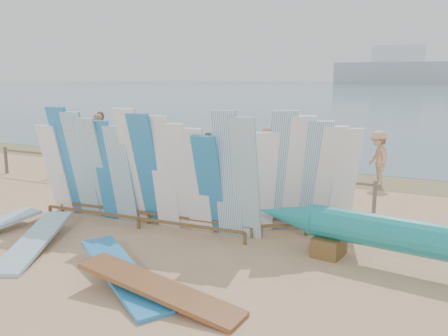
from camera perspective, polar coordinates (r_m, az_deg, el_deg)
The scene contains 23 objects.
ground at distance 11.39m, azimuth -16.68°, elevation -6.04°, with size 160.00×160.00×0.00m, color tan.
ocean at distance 136.23m, azimuth 22.78°, elevation 8.87°, with size 320.00×240.00×0.02m, color #44677A.
wet_sand_strip at distance 17.22m, azimuth -0.45°, elevation 0.17°, with size 40.00×2.60×0.01m, color olive.
distant_ship at distance 189.00m, azimuth 20.11°, elevation 11.06°, with size 45.00×8.00×14.00m.
fence at distance 13.52m, azimuth -8.30°, elevation -0.25°, with size 12.08×0.08×0.90m.
main_surfboard_rack at distance 10.35m, azimuth -9.80°, elevation -0.69°, with size 5.31×0.89×2.62m.
side_surfboard_rack at distance 9.95m, azimuth 9.63°, elevation -1.25°, with size 2.21×1.72×2.60m.
outrigger_canoe at distance 8.45m, azimuth 24.07°, elevation -8.31°, with size 6.56×1.47×0.93m.
vendor_table at distance 11.06m, azimuth -5.95°, elevation -3.98°, with size 0.94×0.69×1.20m.
flat_board_c at distance 7.27m, azimuth -7.78°, elevation -15.67°, with size 0.56×2.70×0.07m, color brown.
flat_board_a at distance 9.90m, azimuth -21.72°, elevation -8.97°, with size 0.56×2.70×0.07m, color #7EB5CA.
flat_board_d at distance 7.94m, azimuth -12.09°, elevation -13.44°, with size 0.56×2.70×0.07m, color #267EC0.
beach_chair_left at distance 14.03m, azimuth -6.12°, elevation -1.28°, with size 0.76×0.78×0.94m.
beach_chair_right at distance 13.59m, azimuth -3.56°, elevation -1.68°, with size 0.59×0.61×0.90m.
stroller at distance 13.34m, azimuth 3.00°, elevation -1.22°, with size 0.79×0.91×1.05m.
beachgoer_1 at distance 18.27m, azimuth -14.97°, elevation 3.39°, with size 0.68×0.37×1.86m, color #8C6042.
beachgoer_9 at distance 14.90m, azimuth 18.01°, elevation 1.14°, with size 1.07×0.44×1.66m, color tan.
beachgoer_extra_1 at distance 19.32m, azimuth -14.54°, elevation 3.83°, with size 1.10×0.48×1.88m, color #8C6042.
beachgoer_6 at distance 13.90m, azimuth 9.19°, elevation 0.88°, with size 0.81×0.39×1.67m, color tan.
beachgoer_8 at distance 13.43m, azimuth 3.38°, elevation 0.65°, with size 0.81×0.39×1.67m, color beige.
beachgoer_2 at distance 17.06m, azimuth -16.19°, elevation 2.74°, with size 0.89×0.43×1.83m, color beige.
beachgoer_4 at distance 13.90m, azimuth -1.85°, elevation 0.97°, with size 0.96×0.42×1.64m, color #8C6042.
beachgoer_5 at distance 14.86m, azimuth 5.27°, elevation 1.71°, with size 1.58×0.51×1.70m, color beige.
Camera 1 is at (7.44, -7.99, 3.26)m, focal length 38.00 mm.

